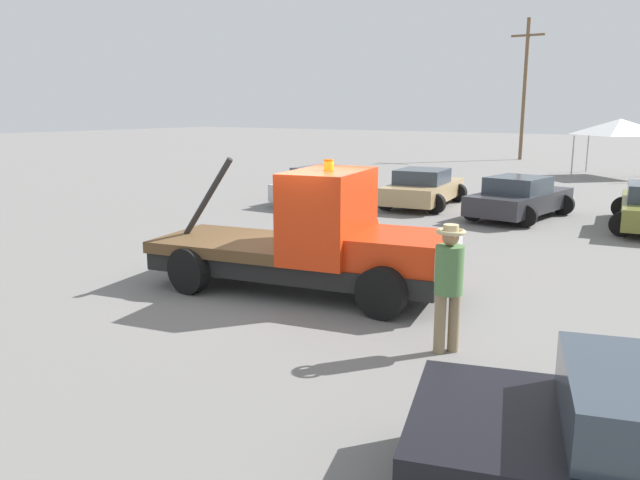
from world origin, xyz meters
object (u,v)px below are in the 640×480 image
object	(u,v)px
parked_car_charcoal	(520,198)
traffic_cone	(377,230)
tow_truck	(316,242)
parked_car_silver	(326,185)
canopy_tent_white	(620,127)
parked_car_tan	(423,188)
person_near_truck	(449,278)
utility_pole	(525,86)

from	to	relation	value
parked_car_charcoal	traffic_cone	size ratio (longest dim) A/B	8.30
tow_truck	parked_car_charcoal	bearing A→B (deg)	74.67
parked_car_silver	canopy_tent_white	xyz separation A→B (m)	(7.43, 15.88, 1.87)
canopy_tent_white	parked_car_tan	bearing A→B (deg)	-105.42
parked_car_tan	canopy_tent_white	xyz separation A→B (m)	(4.05, 14.68, 1.87)
person_near_truck	parked_car_tan	distance (m)	13.85
parked_car_charcoal	utility_pole	distance (m)	24.92
person_near_truck	traffic_cone	size ratio (longest dim) A/B	3.39
parked_car_charcoal	utility_pole	world-z (taller)	utility_pole
person_near_truck	canopy_tent_white	bearing A→B (deg)	134.78
person_near_truck	canopy_tent_white	world-z (taller)	canopy_tent_white
parked_car_silver	parked_car_charcoal	bearing A→B (deg)	-85.26
parked_car_charcoal	canopy_tent_white	xyz separation A→B (m)	(0.44, 15.27, 1.87)
utility_pole	canopy_tent_white	bearing A→B (deg)	-48.46
person_near_truck	canopy_tent_white	xyz separation A→B (m)	(-2.03, 27.11, 1.42)
person_near_truck	parked_car_charcoal	size ratio (longest dim) A/B	0.41
parked_car_charcoal	canopy_tent_white	size ratio (longest dim) A/B	1.25
parked_car_charcoal	traffic_cone	world-z (taller)	parked_car_charcoal
parked_car_silver	parked_car_charcoal	world-z (taller)	same
parked_car_charcoal	person_near_truck	bearing A→B (deg)	-160.58
traffic_cone	parked_car_silver	bearing A→B (deg)	135.13
parked_car_tan	person_near_truck	bearing A→B (deg)	-161.82
parked_car_silver	traffic_cone	size ratio (longest dim) A/B	8.66
person_near_truck	parked_car_tan	bearing A→B (deg)	156.56
utility_pole	parked_car_silver	bearing A→B (deg)	-90.21
traffic_cone	tow_truck	bearing A→B (deg)	-74.15
parked_car_silver	canopy_tent_white	size ratio (longest dim) A/B	1.30
person_near_truck	utility_pole	xyz separation A→B (m)	(-9.38, 35.40, 3.81)
person_near_truck	parked_car_silver	size ratio (longest dim) A/B	0.39
tow_truck	parked_car_tan	world-z (taller)	tow_truck
utility_pole	traffic_cone	bearing A→B (deg)	-80.73
person_near_truck	canopy_tent_white	distance (m)	27.22
parked_car_silver	canopy_tent_white	distance (m)	17.63
canopy_tent_white	utility_pole	xyz separation A→B (m)	(-7.35, 8.29, 2.39)
person_near_truck	traffic_cone	distance (m)	7.99
person_near_truck	parked_car_tan	xyz separation A→B (m)	(-6.08, 12.43, -0.45)
canopy_tent_white	traffic_cone	bearing A→B (deg)	-97.22
tow_truck	parked_car_silver	world-z (taller)	tow_truck
parked_car_charcoal	utility_pole	size ratio (longest dim) A/B	0.49
person_near_truck	tow_truck	bearing A→B (deg)	-163.04
parked_car_silver	traffic_cone	xyz separation A→B (m)	(4.81, -4.79, -0.39)
tow_truck	traffic_cone	distance (m)	5.28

